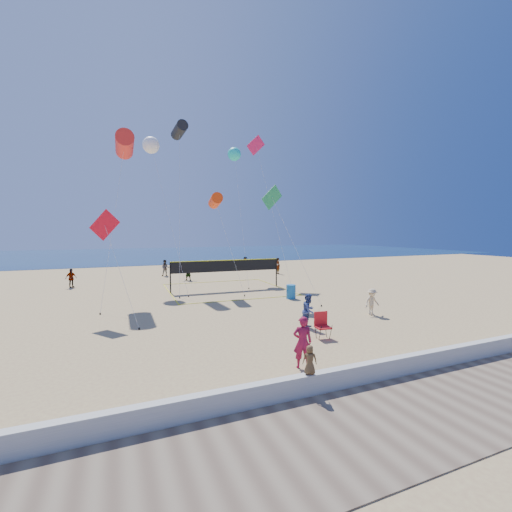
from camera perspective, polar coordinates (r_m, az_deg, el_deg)
name	(u,v)px	position (r m, az deg, el deg)	size (l,w,h in m)	color
ground	(299,353)	(13.71, 7.14, -15.77)	(120.00, 120.00, 0.00)	tan
ocean	(146,254)	(73.57, -17.87, 0.33)	(140.00, 50.00, 0.03)	navy
seawall	(349,376)	(11.29, 15.24, -18.74)	(32.00, 0.30, 0.60)	silver
boardwalk	(400,418)	(10.08, 22.91, -23.67)	(32.00, 3.60, 0.03)	#72624D
woman	(303,342)	(12.10, 7.77, -14.04)	(0.65, 0.43, 1.79)	maroon
toddler	(310,360)	(10.26, 8.96, -16.72)	(0.41, 0.27, 0.84)	brown
bystander_a	(309,311)	(16.92, 8.79, -8.98)	(0.81, 0.63, 1.67)	#334680
bystander_b	(372,302)	(20.23, 18.77, -7.25)	(0.96, 0.55, 1.49)	#D2B88C
far_person_0	(71,278)	(32.19, -28.45, -3.28)	(0.92, 0.38, 1.57)	gray
far_person_1	(188,272)	(33.08, -11.24, -2.71)	(1.41, 0.45, 1.52)	gray
far_person_2	(278,266)	(37.56, 3.71, -1.65)	(0.64, 0.42, 1.76)	gray
far_person_3	(165,268)	(36.81, -14.88, -1.94)	(0.82, 0.64, 1.69)	gray
far_person_4	(245,262)	(43.22, -1.79, -1.08)	(0.93, 0.54, 1.45)	gray
camp_chair	(322,323)	(15.48, 10.94, -10.97)	(0.69, 0.83, 1.27)	red
trash_barrel	(291,292)	(23.93, 5.85, -5.94)	(0.64, 0.64, 0.96)	#1963A3
volleyball_net	(226,269)	(27.38, -4.96, -2.21)	(9.24, 9.09, 2.40)	black
kite_0	(125,144)	(27.12, -21.05, 16.95)	(2.45, 7.13, 11.62)	red
kite_1	(179,130)	(31.69, -12.65, 19.78)	(1.94, 7.44, 13.90)	black
kite_2	(215,201)	(26.74, -6.77, 9.13)	(1.90, 3.95, 7.57)	#FD3D0B
kite_3	(106,229)	(20.08, -23.75, 4.19)	(2.23, 3.83, 5.86)	red
kite_4	(274,202)	(23.14, 3.02, 8.99)	(2.81, 3.39, 7.79)	#269753
kite_5	(257,151)	(33.96, 0.22, 17.06)	(1.98, 7.12, 13.87)	#F72059
kite_6	(151,145)	(32.02, -17.10, 17.24)	(2.34, 7.72, 12.73)	white
kite_7	(234,154)	(36.44, -3.64, 16.57)	(2.53, 8.97, 13.19)	#1DDBC7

